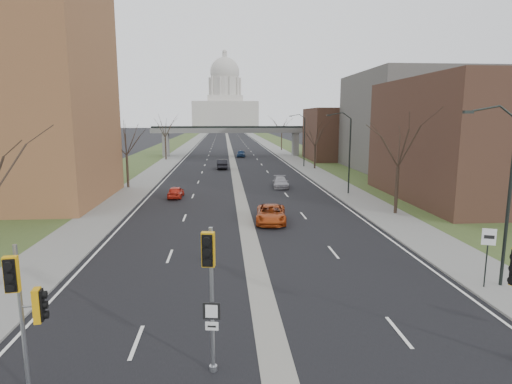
{
  "coord_description": "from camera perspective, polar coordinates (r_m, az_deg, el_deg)",
  "views": [
    {
      "loc": [
        -1.69,
        -12.93,
        8.22
      ],
      "look_at": [
        0.18,
        11.66,
        3.93
      ],
      "focal_mm": 30.0,
      "sensor_mm": 36.0,
      "label": 1
    }
  ],
  "objects": [
    {
      "name": "speed_limit_sign",
      "position": [
        23.38,
        28.49,
        -6.47
      ],
      "size": [
        0.6,
        0.25,
        2.92
      ],
      "rotation": [
        0.0,
        0.0,
        -0.36
      ],
      "color": "black",
      "rests_on": "sidewalk_right"
    },
    {
      "name": "signal_pole_left",
      "position": [
        14.32,
        -28.48,
        -12.54
      ],
      "size": [
        0.8,
        0.92,
        4.66
      ],
      "rotation": [
        0.0,
        0.0,
        0.13
      ],
      "color": "gray",
      "rests_on": "ground"
    },
    {
      "name": "tree_right_b",
      "position": [
        69.54,
        7.93,
        7.81
      ],
      "size": [
        6.3,
        6.3,
        8.22
      ],
      "color": "#382B21",
      "rests_on": "sidewalk_right"
    },
    {
      "name": "tree_right_c",
      "position": [
        108.93,
        3.46,
        9.25
      ],
      "size": [
        7.65,
        7.65,
        9.99
      ],
      "color": "#382B21",
      "rests_on": "sidewalk_right"
    },
    {
      "name": "pedestrian_bridge",
      "position": [
        93.01,
        -3.33,
        7.79
      ],
      "size": [
        34.0,
        3.0,
        6.45
      ],
      "color": "slate",
      "rests_on": "ground"
    },
    {
      "name": "capitol",
      "position": [
        333.1,
        -4.13,
        11.65
      ],
      "size": [
        48.0,
        42.0,
        55.75
      ],
      "color": "beige",
      "rests_on": "ground"
    },
    {
      "name": "car_left_near",
      "position": [
        45.16,
        -10.65,
        0.01
      ],
      "size": [
        1.57,
        3.64,
        1.22
      ],
      "primitive_type": "imported",
      "rotation": [
        0.0,
        0.0,
        3.11
      ],
      "color": "red",
      "rests_on": "ground"
    },
    {
      "name": "ground",
      "position": [
        15.42,
        2.83,
        -22.36
      ],
      "size": [
        700.0,
        700.0,
        0.0
      ],
      "primitive_type": "plane",
      "color": "black",
      "rests_on": "ground"
    },
    {
      "name": "grass_verge_left",
      "position": [
        163.95,
        -10.12,
        6.88
      ],
      "size": [
        8.0,
        600.0,
        0.1
      ],
      "primitive_type": "cube",
      "color": "#344620",
      "rests_on": "ground"
    },
    {
      "name": "car_right_far",
      "position": [
        91.0,
        -2.01,
        5.15
      ],
      "size": [
        2.13,
        4.38,
        1.44
      ],
      "primitive_type": "imported",
      "rotation": [
        0.0,
        0.0,
        -0.1
      ],
      "color": "navy",
      "rests_on": "ground"
    },
    {
      "name": "car_left_far",
      "position": [
        69.84,
        -4.58,
        3.73
      ],
      "size": [
        1.84,
        4.72,
        1.53
      ],
      "primitive_type": "imported",
      "rotation": [
        0.0,
        0.0,
        3.19
      ],
      "color": "black",
      "rests_on": "ground"
    },
    {
      "name": "commercial_block_far",
      "position": [
        86.31,
        11.7,
        7.54
      ],
      "size": [
        14.0,
        14.0,
        10.0
      ],
      "primitive_type": "cube",
      "color": "#4A2F22",
      "rests_on": "ground"
    },
    {
      "name": "streetlight_mid",
      "position": [
        46.7,
        11.53,
        8.13
      ],
      "size": [
        2.61,
        0.2,
        8.7
      ],
      "color": "black",
      "rests_on": "sidewalk_right"
    },
    {
      "name": "streetlight_far",
      "position": [
        72.07,
        5.86,
        8.83
      ],
      "size": [
        2.61,
        0.2,
        8.7
      ],
      "color": "black",
      "rests_on": "sidewalk_right"
    },
    {
      "name": "tree_left_c",
      "position": [
        85.69,
        -12.07,
        8.88
      ],
      "size": [
        7.65,
        7.65,
        9.99
      ],
      "color": "#382B21",
      "rests_on": "sidewalk_left"
    },
    {
      "name": "car_right_mid",
      "position": [
        51.0,
        3.29,
        1.31
      ],
      "size": [
        2.06,
        4.44,
        1.26
      ],
      "primitive_type": "imported",
      "rotation": [
        0.0,
        0.0,
        -0.07
      ],
      "color": "#96959C",
      "rests_on": "ground"
    },
    {
      "name": "sidewalk_right",
      "position": [
        163.71,
        0.47,
        7.03
      ],
      "size": [
        4.0,
        600.0,
        0.12
      ],
      "primitive_type": "cube",
      "color": "gray",
      "rests_on": "ground"
    },
    {
      "name": "road_surface",
      "position": [
        163.15,
        -3.77,
        6.98
      ],
      "size": [
        20.0,
        600.0,
        0.01
      ],
      "primitive_type": "cube",
      "color": "black",
      "rests_on": "ground"
    },
    {
      "name": "signal_pole_median",
      "position": [
        13.55,
        -6.16,
        -11.06
      ],
      "size": [
        0.57,
        0.81,
        4.87
      ],
      "rotation": [
        0.0,
        0.0,
        -0.15
      ],
      "color": "gray",
      "rests_on": "ground"
    },
    {
      "name": "commercial_block_near",
      "position": [
        48.38,
        27.91,
        6.11
      ],
      "size": [
        16.0,
        20.0,
        12.0
      ],
      "primitive_type": "cube",
      "color": "#4A2F22",
      "rests_on": "ground"
    },
    {
      "name": "median_strip",
      "position": [
        163.15,
        -3.77,
        6.98
      ],
      "size": [
        1.2,
        600.0,
        0.02
      ],
      "primitive_type": "cube",
      "color": "gray",
      "rests_on": "ground"
    },
    {
      "name": "commercial_block_mid",
      "position": [
        71.4,
        20.48,
        8.69
      ],
      "size": [
        18.0,
        22.0,
        15.0
      ],
      "primitive_type": "cube",
      "color": "#5E5C56",
      "rests_on": "ground"
    },
    {
      "name": "grass_verge_right",
      "position": [
        164.32,
        2.57,
        7.03
      ],
      "size": [
        8.0,
        600.0,
        0.1
      ],
      "primitive_type": "cube",
      "color": "#344620",
      "rests_on": "ground"
    },
    {
      "name": "tree_right_a",
      "position": [
        37.93,
        18.59,
        6.98
      ],
      "size": [
        7.2,
        7.2,
        9.4
      ],
      "color": "#382B21",
      "rests_on": "sidewalk_right"
    },
    {
      "name": "car_right_near",
      "position": [
        33.94,
        2.01,
        -2.94
      ],
      "size": [
        2.81,
        5.2,
        1.39
      ],
      "primitive_type": "imported",
      "rotation": [
        0.0,
        0.0,
        -0.1
      ],
      "color": "#A53C11",
      "rests_on": "ground"
    },
    {
      "name": "tree_left_b",
      "position": [
        52.21,
        -16.99,
        7.27
      ],
      "size": [
        6.75,
        6.75,
        8.81
      ],
      "color": "#382B21",
      "rests_on": "sidewalk_left"
    },
    {
      "name": "streetlight_near",
      "position": [
        22.82,
        29.56,
        5.42
      ],
      "size": [
        2.61,
        0.2,
        8.7
      ],
      "color": "black",
      "rests_on": "sidewalk_right"
    },
    {
      "name": "sidewalk_left",
      "position": [
        163.46,
        -8.01,
        6.93
      ],
      "size": [
        4.0,
        600.0,
        0.12
      ],
      "primitive_type": "cube",
      "color": "gray",
      "rests_on": "ground"
    }
  ]
}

